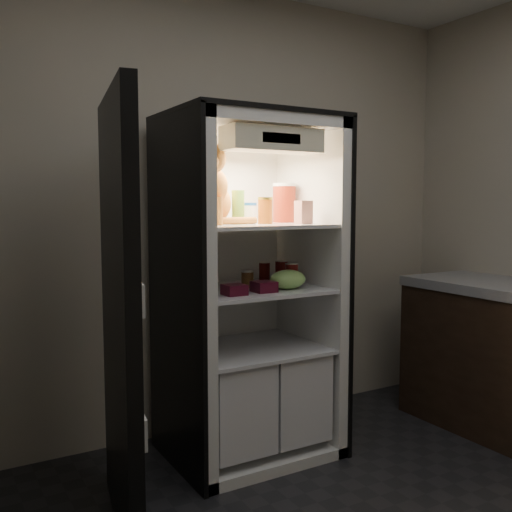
{
  "coord_description": "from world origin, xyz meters",
  "views": [
    {
      "loc": [
        -1.54,
        -1.36,
        1.4
      ],
      "look_at": [
        0.03,
        1.32,
        1.11
      ],
      "focal_mm": 40.0,
      "sensor_mm": 36.0,
      "label": 1
    }
  ],
  "objects_px": {
    "condiment_jar": "(248,279)",
    "soda_can_b": "(282,272)",
    "soda_can_a": "(264,272)",
    "grape_bag": "(288,279)",
    "tabby_cat": "(210,193)",
    "soda_can_c": "(292,275)",
    "mayo_tub": "(249,213)",
    "refrigerator": "(246,312)",
    "pepper_jar": "(284,203)",
    "salsa_jar": "(265,210)",
    "parmesan_shaker": "(238,207)",
    "berry_box_right": "(264,287)",
    "berry_box_left": "(234,290)",
    "cream_carton": "(303,212)"
  },
  "relations": [
    {
      "from": "condiment_jar",
      "to": "soda_can_b",
      "type": "bearing_deg",
      "value": 5.11
    },
    {
      "from": "soda_can_a",
      "to": "grape_bag",
      "type": "distance_m",
      "value": 0.29
    },
    {
      "from": "tabby_cat",
      "to": "soda_can_c",
      "type": "xyz_separation_m",
      "value": [
        0.43,
        -0.13,
        -0.45
      ]
    },
    {
      "from": "mayo_tub",
      "to": "condiment_jar",
      "type": "bearing_deg",
      "value": -124.24
    },
    {
      "from": "refrigerator",
      "to": "grape_bag",
      "type": "xyz_separation_m",
      "value": [
        0.15,
        -0.2,
        0.2
      ]
    },
    {
      "from": "pepper_jar",
      "to": "soda_can_b",
      "type": "xyz_separation_m",
      "value": [
        -0.06,
        -0.07,
        -0.4
      ]
    },
    {
      "from": "soda_can_c",
      "to": "salsa_jar",
      "type": "bearing_deg",
      "value": 149.79
    },
    {
      "from": "parmesan_shaker",
      "to": "pepper_jar",
      "type": "relative_size",
      "value": 0.8
    },
    {
      "from": "tabby_cat",
      "to": "pepper_jar",
      "type": "height_order",
      "value": "tabby_cat"
    },
    {
      "from": "soda_can_c",
      "to": "grape_bag",
      "type": "relative_size",
      "value": 0.64
    },
    {
      "from": "pepper_jar",
      "to": "soda_can_b",
      "type": "height_order",
      "value": "pepper_jar"
    },
    {
      "from": "pepper_jar",
      "to": "soda_can_c",
      "type": "bearing_deg",
      "value": -112.06
    },
    {
      "from": "parmesan_shaker",
      "to": "soda_can_a",
      "type": "bearing_deg",
      "value": 23.15
    },
    {
      "from": "mayo_tub",
      "to": "grape_bag",
      "type": "xyz_separation_m",
      "value": [
        0.09,
        -0.26,
        -0.36
      ]
    },
    {
      "from": "tabby_cat",
      "to": "soda_can_c",
      "type": "relative_size",
      "value": 3.33
    },
    {
      "from": "salsa_jar",
      "to": "berry_box_right",
      "type": "relative_size",
      "value": 1.3
    },
    {
      "from": "salsa_jar",
      "to": "berry_box_left",
      "type": "distance_m",
      "value": 0.5
    },
    {
      "from": "refrigerator",
      "to": "parmesan_shaker",
      "type": "xyz_separation_m",
      "value": [
        -0.05,
        -0.01,
        0.59
      ]
    },
    {
      "from": "pepper_jar",
      "to": "berry_box_right",
      "type": "relative_size",
      "value": 2.04
    },
    {
      "from": "mayo_tub",
      "to": "tabby_cat",
      "type": "bearing_deg",
      "value": -162.3
    },
    {
      "from": "tabby_cat",
      "to": "berry_box_left",
      "type": "xyz_separation_m",
      "value": [
        0.03,
        -0.21,
        -0.49
      ]
    },
    {
      "from": "berry_box_left",
      "to": "berry_box_right",
      "type": "bearing_deg",
      "value": 3.36
    },
    {
      "from": "parmesan_shaker",
      "to": "berry_box_left",
      "type": "xyz_separation_m",
      "value": [
        -0.14,
        -0.23,
        -0.41
      ]
    },
    {
      "from": "soda_can_c",
      "to": "parmesan_shaker",
      "type": "bearing_deg",
      "value": 148.74
    },
    {
      "from": "soda_can_a",
      "to": "condiment_jar",
      "type": "xyz_separation_m",
      "value": [
        -0.19,
        -0.13,
        -0.01
      ]
    },
    {
      "from": "refrigerator",
      "to": "cream_carton",
      "type": "distance_m",
      "value": 0.65
    },
    {
      "from": "grape_bag",
      "to": "pepper_jar",
      "type": "bearing_deg",
      "value": 61.33
    },
    {
      "from": "refrigerator",
      "to": "berry_box_left",
      "type": "distance_m",
      "value": 0.36
    },
    {
      "from": "parmesan_shaker",
      "to": "pepper_jar",
      "type": "height_order",
      "value": "pepper_jar"
    },
    {
      "from": "pepper_jar",
      "to": "soda_can_c",
      "type": "xyz_separation_m",
      "value": [
        -0.08,
        -0.21,
        -0.4
      ]
    },
    {
      "from": "mayo_tub",
      "to": "berry_box_right",
      "type": "height_order",
      "value": "mayo_tub"
    },
    {
      "from": "mayo_tub",
      "to": "soda_can_c",
      "type": "height_order",
      "value": "mayo_tub"
    },
    {
      "from": "salsa_jar",
      "to": "berry_box_right",
      "type": "bearing_deg",
      "value": -123.4
    },
    {
      "from": "refrigerator",
      "to": "soda_can_a",
      "type": "height_order",
      "value": "refrigerator"
    },
    {
      "from": "parmesan_shaker",
      "to": "soda_can_c",
      "type": "xyz_separation_m",
      "value": [
        0.25,
        -0.15,
        -0.37
      ]
    },
    {
      "from": "mayo_tub",
      "to": "cream_carton",
      "type": "relative_size",
      "value": 0.91
    },
    {
      "from": "pepper_jar",
      "to": "parmesan_shaker",
      "type": "bearing_deg",
      "value": -170.68
    },
    {
      "from": "salsa_jar",
      "to": "cream_carton",
      "type": "xyz_separation_m",
      "value": [
        0.17,
        -0.12,
        -0.01
      ]
    },
    {
      "from": "refrigerator",
      "to": "condiment_jar",
      "type": "bearing_deg",
      "value": -108.41
    },
    {
      "from": "pepper_jar",
      "to": "grape_bag",
      "type": "relative_size",
      "value": 1.08
    },
    {
      "from": "soda_can_b",
      "to": "mayo_tub",
      "type": "bearing_deg",
      "value": 152.7
    },
    {
      "from": "salsa_jar",
      "to": "grape_bag",
      "type": "bearing_deg",
      "value": -55.93
    },
    {
      "from": "soda_can_a",
      "to": "berry_box_right",
      "type": "relative_size",
      "value": 1.07
    },
    {
      "from": "salsa_jar",
      "to": "grape_bag",
      "type": "xyz_separation_m",
      "value": [
        0.08,
        -0.11,
        -0.37
      ]
    },
    {
      "from": "salsa_jar",
      "to": "cream_carton",
      "type": "bearing_deg",
      "value": -36.39
    },
    {
      "from": "mayo_tub",
      "to": "berry_box_left",
      "type": "distance_m",
      "value": 0.55
    },
    {
      "from": "pepper_jar",
      "to": "condiment_jar",
      "type": "bearing_deg",
      "value": -163.57
    },
    {
      "from": "parmesan_shaker",
      "to": "pepper_jar",
      "type": "bearing_deg",
      "value": 9.32
    },
    {
      "from": "grape_bag",
      "to": "refrigerator",
      "type": "bearing_deg",
      "value": 125.92
    },
    {
      "from": "cream_carton",
      "to": "pepper_jar",
      "type": "bearing_deg",
      "value": 80.53
    }
  ]
}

